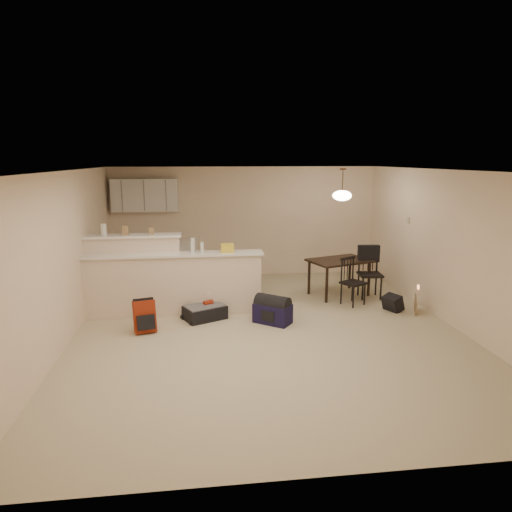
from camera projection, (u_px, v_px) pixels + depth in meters
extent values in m
plane|color=beige|center=(268.00, 329.00, 7.31)|extent=(7.00, 7.00, 0.00)
plane|color=white|center=(268.00, 170.00, 6.78)|extent=(7.00, 7.00, 0.00)
cube|color=beige|center=(245.00, 222.00, 10.44)|extent=(6.00, 0.02, 2.50)
cube|color=beige|center=(333.00, 340.00, 3.65)|extent=(6.00, 0.02, 2.50)
cube|color=beige|center=(66.00, 258.00, 6.68)|extent=(0.02, 7.00, 2.50)
cube|color=beige|center=(450.00, 248.00, 7.41)|extent=(0.02, 7.00, 2.50)
cube|color=beige|center=(174.00, 285.00, 7.89)|extent=(3.00, 0.28, 1.05)
cube|color=white|center=(173.00, 255.00, 7.77)|extent=(3.08, 0.38, 0.04)
cube|color=beige|center=(134.00, 275.00, 7.99)|extent=(1.60, 0.24, 1.35)
cube|color=white|center=(132.00, 236.00, 7.84)|extent=(1.68, 0.34, 0.04)
cube|color=white|center=(145.00, 195.00, 9.86)|extent=(1.40, 0.34, 0.70)
cube|color=white|center=(157.00, 261.00, 10.07)|extent=(1.80, 0.60, 0.90)
cube|color=beige|center=(408.00, 220.00, 8.86)|extent=(0.02, 0.12, 0.12)
cylinder|color=silver|center=(104.00, 230.00, 7.76)|extent=(0.10, 0.10, 0.20)
cube|color=#9C7B50|center=(125.00, 230.00, 7.81)|extent=(0.10, 0.07, 0.16)
cube|color=#9C7B50|center=(152.00, 231.00, 7.86)|extent=(0.08, 0.06, 0.12)
cylinder|color=silver|center=(193.00, 245.00, 7.78)|extent=(0.07, 0.07, 0.26)
cylinder|color=silver|center=(202.00, 248.00, 7.81)|extent=(0.06, 0.06, 0.18)
cube|color=#9C7B50|center=(227.00, 248.00, 7.87)|extent=(0.22, 0.18, 0.14)
cube|color=black|center=(339.00, 261.00, 8.98)|extent=(1.34, 1.10, 0.04)
cylinder|color=black|center=(327.00, 285.00, 8.57)|extent=(0.05, 0.05, 0.68)
cylinder|color=black|center=(369.00, 279.00, 9.00)|extent=(0.05, 0.05, 0.68)
cylinder|color=black|center=(309.00, 278.00, 9.12)|extent=(0.05, 0.05, 0.68)
cylinder|color=black|center=(350.00, 272.00, 9.54)|extent=(0.05, 0.05, 0.68)
cylinder|color=brown|center=(343.00, 181.00, 8.66)|extent=(0.02, 0.02, 0.50)
cylinder|color=brown|center=(343.00, 169.00, 8.61)|extent=(0.12, 0.12, 0.03)
ellipsoid|color=white|center=(342.00, 196.00, 8.72)|extent=(0.36, 0.36, 0.20)
cube|color=black|center=(205.00, 313.00, 7.74)|extent=(0.79, 0.68, 0.23)
cube|color=maroon|center=(145.00, 316.00, 7.15)|extent=(0.37, 0.28, 0.50)
cube|color=#151138|center=(273.00, 313.00, 7.55)|extent=(0.67, 0.62, 0.33)
cube|color=black|center=(393.00, 303.00, 8.15)|extent=(0.33, 0.38, 0.28)
cube|color=#9C7B50|center=(416.00, 306.00, 8.01)|extent=(0.16, 0.36, 0.29)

